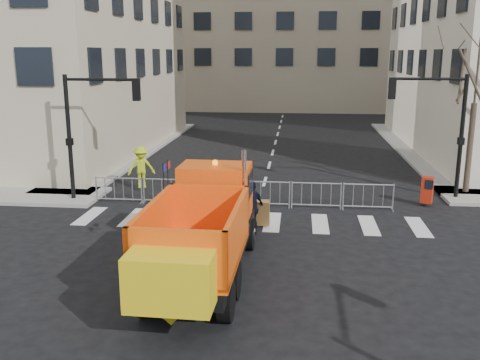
# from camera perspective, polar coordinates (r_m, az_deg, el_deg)

# --- Properties ---
(ground) EXTENTS (120.00, 120.00, 0.00)m
(ground) POSITION_cam_1_polar(r_m,az_deg,el_deg) (15.32, -0.25, -10.74)
(ground) COLOR black
(ground) RESTS_ON ground
(sidewalk_back) EXTENTS (64.00, 5.00, 0.15)m
(sidewalk_back) POSITION_cam_1_polar(r_m,az_deg,el_deg) (23.28, 2.11, -2.00)
(sidewalk_back) COLOR gray
(sidewalk_back) RESTS_ON ground
(building_far) EXTENTS (30.00, 18.00, 24.00)m
(building_far) POSITION_cam_1_polar(r_m,az_deg,el_deg) (66.15, 5.11, 18.38)
(building_far) COLOR gray
(building_far) RESTS_ON ground
(traffic_light_left) EXTENTS (0.18, 0.18, 5.40)m
(traffic_light_left) POSITION_cam_1_polar(r_m,az_deg,el_deg) (23.71, -17.74, 4.14)
(traffic_light_left) COLOR black
(traffic_light_left) RESTS_ON ground
(traffic_light_right) EXTENTS (0.18, 0.18, 5.40)m
(traffic_light_right) POSITION_cam_1_polar(r_m,az_deg,el_deg) (24.65, 22.52, 4.09)
(traffic_light_right) COLOR black
(traffic_light_right) RESTS_ON ground
(crowd_barriers) EXTENTS (12.60, 0.60, 1.10)m
(crowd_barriers) POSITION_cam_1_polar(r_m,az_deg,el_deg) (22.36, 0.04, -1.39)
(crowd_barriers) COLOR #9EA0A5
(crowd_barriers) RESTS_ON ground
(street_tree) EXTENTS (3.00, 3.00, 7.50)m
(street_tree) POSITION_cam_1_polar(r_m,az_deg,el_deg) (25.67, 23.63, 6.69)
(street_tree) COLOR #382B21
(street_tree) RESTS_ON ground
(plow_truck) EXTENTS (2.99, 9.16, 3.54)m
(plow_truck) POSITION_cam_1_polar(r_m,az_deg,el_deg) (14.82, -3.95, -5.09)
(plow_truck) COLOR black
(plow_truck) RESTS_ON ground
(cop_a) EXTENTS (0.62, 0.44, 1.62)m
(cop_a) POSITION_cam_1_polar(r_m,az_deg,el_deg) (18.73, 0.39, -3.52)
(cop_a) COLOR black
(cop_a) RESTS_ON ground
(cop_b) EXTENTS (1.02, 0.85, 1.90)m
(cop_b) POSITION_cam_1_polar(r_m,az_deg,el_deg) (19.41, -2.30, -2.49)
(cop_b) COLOR black
(cop_b) RESTS_ON ground
(cop_c) EXTENTS (1.04, 1.24, 1.99)m
(cop_c) POSITION_cam_1_polar(r_m,az_deg,el_deg) (18.64, 1.27, -3.01)
(cop_c) COLOR black
(cop_c) RESTS_ON ground
(worker) EXTENTS (1.42, 1.11, 1.93)m
(worker) POSITION_cam_1_polar(r_m,az_deg,el_deg) (25.08, -10.49, 1.35)
(worker) COLOR #B9CE18
(worker) RESTS_ON sidewalk_back
(newspaper_box) EXTENTS (0.57, 0.54, 1.10)m
(newspaper_box) POSITION_cam_1_polar(r_m,az_deg,el_deg) (23.58, 19.34, -1.00)
(newspaper_box) COLOR #B6220E
(newspaper_box) RESTS_ON sidewalk_back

